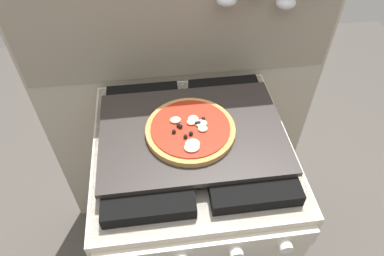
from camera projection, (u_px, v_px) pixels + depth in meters
kitchen_backsplash at (182, 90)px, 1.34m from camera, size 1.10×0.09×1.55m
stove at (192, 212)px, 1.36m from camera, size 0.60×0.64×0.90m
baking_tray at (192, 132)px, 1.03m from camera, size 0.54×0.38×0.02m
pizza_left at (191, 130)px, 1.01m from camera, size 0.26×0.26×0.03m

